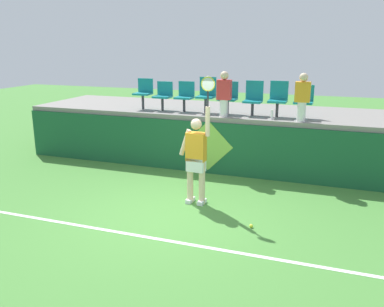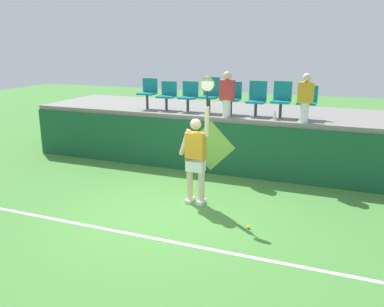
{
  "view_description": "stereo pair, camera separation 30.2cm",
  "coord_description": "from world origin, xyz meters",
  "px_view_note": "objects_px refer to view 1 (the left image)",
  "views": [
    {
      "loc": [
        2.87,
        -6.6,
        3.19
      ],
      "look_at": [
        0.17,
        0.99,
        0.99
      ],
      "focal_mm": 37.83,
      "sensor_mm": 36.0,
      "label": 1
    },
    {
      "loc": [
        3.16,
        -6.5,
        3.19
      ],
      "look_at": [
        0.17,
        0.99,
        0.99
      ],
      "focal_mm": 37.83,
      "sensor_mm": 36.0,
      "label": 2
    }
  ],
  "objects_px": {
    "stadium_chair_6": "(278,97)",
    "stadium_chair_7": "(304,100)",
    "tennis_ball": "(251,226)",
    "spectator_0": "(224,93)",
    "stadium_chair_2": "(185,95)",
    "tennis_player": "(196,156)",
    "stadium_chair_5": "(253,97)",
    "stadium_chair_3": "(207,93)",
    "stadium_chair_0": "(144,91)",
    "stadium_chair_1": "(163,94)",
    "spectator_1": "(302,96)",
    "stadium_chair_4": "(228,96)",
    "water_bottle": "(272,114)"
  },
  "relations": [
    {
      "from": "stadium_chair_6",
      "to": "stadium_chair_7",
      "type": "distance_m",
      "value": 0.61
    },
    {
      "from": "tennis_ball",
      "to": "spectator_0",
      "type": "bearing_deg",
      "value": 114.42
    },
    {
      "from": "stadium_chair_2",
      "to": "tennis_player",
      "type": "bearing_deg",
      "value": -65.06
    },
    {
      "from": "tennis_ball",
      "to": "spectator_0",
      "type": "relative_size",
      "value": 0.06
    },
    {
      "from": "stadium_chair_6",
      "to": "spectator_0",
      "type": "xyz_separation_m",
      "value": [
        -1.25,
        -0.43,
        0.11
      ]
    },
    {
      "from": "stadium_chair_5",
      "to": "stadium_chair_6",
      "type": "distance_m",
      "value": 0.61
    },
    {
      "from": "stadium_chair_6",
      "to": "stadium_chair_7",
      "type": "height_order",
      "value": "stadium_chair_6"
    },
    {
      "from": "tennis_ball",
      "to": "stadium_chair_5",
      "type": "distance_m",
      "value": 3.97
    },
    {
      "from": "stadium_chair_3",
      "to": "stadium_chair_0",
      "type": "bearing_deg",
      "value": -179.66
    },
    {
      "from": "stadium_chair_5",
      "to": "stadium_chair_1",
      "type": "bearing_deg",
      "value": -179.72
    },
    {
      "from": "stadium_chair_5",
      "to": "stadium_chair_7",
      "type": "distance_m",
      "value": 1.22
    },
    {
      "from": "stadium_chair_1",
      "to": "spectator_0",
      "type": "relative_size",
      "value": 0.69
    },
    {
      "from": "stadium_chair_2",
      "to": "spectator_1",
      "type": "relative_size",
      "value": 0.7
    },
    {
      "from": "stadium_chair_4",
      "to": "spectator_1",
      "type": "distance_m",
      "value": 1.92
    },
    {
      "from": "tennis_ball",
      "to": "water_bottle",
      "type": "bearing_deg",
      "value": 93.42
    },
    {
      "from": "stadium_chair_1",
      "to": "stadium_chair_5",
      "type": "bearing_deg",
      "value": 0.28
    },
    {
      "from": "tennis_player",
      "to": "stadium_chair_4",
      "type": "relative_size",
      "value": 3.18
    },
    {
      "from": "stadium_chair_1",
      "to": "spectator_1",
      "type": "bearing_deg",
      "value": -7.18
    },
    {
      "from": "stadium_chair_0",
      "to": "stadium_chair_7",
      "type": "bearing_deg",
      "value": 0.01
    },
    {
      "from": "tennis_player",
      "to": "tennis_ball",
      "type": "distance_m",
      "value": 1.8
    },
    {
      "from": "stadium_chair_6",
      "to": "spectator_1",
      "type": "relative_size",
      "value": 0.78
    },
    {
      "from": "spectator_1",
      "to": "stadium_chair_7",
      "type": "bearing_deg",
      "value": 90.0
    },
    {
      "from": "stadium_chair_4",
      "to": "spectator_1",
      "type": "bearing_deg",
      "value": -14.06
    },
    {
      "from": "tennis_player",
      "to": "stadium_chair_4",
      "type": "height_order",
      "value": "tennis_player"
    },
    {
      "from": "stadium_chair_2",
      "to": "stadium_chair_4",
      "type": "bearing_deg",
      "value": 0.1
    },
    {
      "from": "tennis_player",
      "to": "water_bottle",
      "type": "xyz_separation_m",
      "value": [
        1.13,
        2.25,
        0.55
      ]
    },
    {
      "from": "stadium_chair_1",
      "to": "spectator_1",
      "type": "relative_size",
      "value": 0.68
    },
    {
      "from": "water_bottle",
      "to": "stadium_chair_4",
      "type": "height_order",
      "value": "stadium_chair_4"
    },
    {
      "from": "stadium_chair_5",
      "to": "stadium_chair_6",
      "type": "height_order",
      "value": "stadium_chair_6"
    },
    {
      "from": "stadium_chair_4",
      "to": "spectator_0",
      "type": "bearing_deg",
      "value": -90.0
    },
    {
      "from": "stadium_chair_0",
      "to": "stadium_chair_7",
      "type": "relative_size",
      "value": 1.04
    },
    {
      "from": "stadium_chair_0",
      "to": "spectator_1",
      "type": "distance_m",
      "value": 4.28
    },
    {
      "from": "water_bottle",
      "to": "stadium_chair_5",
      "type": "height_order",
      "value": "stadium_chair_5"
    },
    {
      "from": "stadium_chair_0",
      "to": "tennis_ball",
      "type": "bearing_deg",
      "value": -42.4
    },
    {
      "from": "stadium_chair_1",
      "to": "stadium_chair_3",
      "type": "bearing_deg",
      "value": 0.49
    },
    {
      "from": "tennis_player",
      "to": "stadium_chair_6",
      "type": "height_order",
      "value": "tennis_player"
    },
    {
      "from": "stadium_chair_2",
      "to": "stadium_chair_7",
      "type": "bearing_deg",
      "value": -0.03
    },
    {
      "from": "stadium_chair_1",
      "to": "spectator_0",
      "type": "height_order",
      "value": "spectator_0"
    },
    {
      "from": "stadium_chair_1",
      "to": "stadium_chair_7",
      "type": "xyz_separation_m",
      "value": [
        3.67,
        0.0,
        0.02
      ]
    },
    {
      "from": "stadium_chair_4",
      "to": "stadium_chair_7",
      "type": "height_order",
      "value": "stadium_chair_4"
    },
    {
      "from": "stadium_chair_3",
      "to": "stadium_chair_6",
      "type": "height_order",
      "value": "stadium_chair_3"
    },
    {
      "from": "stadium_chair_7",
      "to": "spectator_0",
      "type": "xyz_separation_m",
      "value": [
        -1.86,
        -0.42,
        0.13
      ]
    },
    {
      "from": "stadium_chair_7",
      "to": "stadium_chair_0",
      "type": "bearing_deg",
      "value": -179.99
    },
    {
      "from": "tennis_player",
      "to": "stadium_chair_2",
      "type": "height_order",
      "value": "tennis_player"
    },
    {
      "from": "stadium_chair_3",
      "to": "stadium_chair_6",
      "type": "xyz_separation_m",
      "value": [
        1.84,
        -0.0,
        -0.03
      ]
    },
    {
      "from": "stadium_chair_0",
      "to": "stadium_chair_3",
      "type": "bearing_deg",
      "value": 0.34
    },
    {
      "from": "stadium_chair_3",
      "to": "stadium_chair_2",
      "type": "bearing_deg",
      "value": -179.22
    },
    {
      "from": "tennis_ball",
      "to": "stadium_chair_7",
      "type": "relative_size",
      "value": 0.08
    },
    {
      "from": "water_bottle",
      "to": "stadium_chair_3",
      "type": "xyz_separation_m",
      "value": [
        -1.77,
        0.41,
        0.39
      ]
    },
    {
      "from": "stadium_chair_3",
      "to": "stadium_chair_4",
      "type": "bearing_deg",
      "value": -0.59
    }
  ]
}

